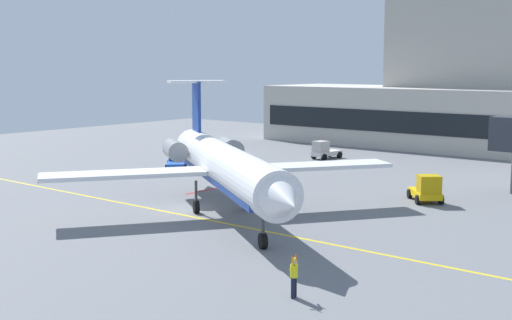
# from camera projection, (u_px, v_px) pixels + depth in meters

# --- Properties ---
(ground) EXTENTS (120.00, 120.00, 0.11)m
(ground) POSITION_uv_depth(u_px,v_px,m) (188.00, 211.00, 48.68)
(ground) COLOR slate
(terminal_building) EXTENTS (60.30, 14.74, 19.07)m
(terminal_building) POSITION_uv_depth(u_px,v_px,m) (512.00, 89.00, 80.52)
(terminal_building) COLOR #B7B2A8
(terminal_building) RESTS_ON ground
(regional_jet) EXTENTS (25.65, 21.75, 9.03)m
(regional_jet) POSITION_uv_depth(u_px,v_px,m) (224.00, 165.00, 47.00)
(regional_jet) COLOR white
(regional_jet) RESTS_ON ground
(baggage_tug) EXTENTS (3.57, 3.72, 2.14)m
(baggage_tug) POSITION_uv_depth(u_px,v_px,m) (427.00, 190.00, 51.27)
(baggage_tug) COLOR #E5B20C
(baggage_tug) RESTS_ON ground
(pushback_tractor) EXTENTS (4.08, 4.19, 1.71)m
(pushback_tractor) POSITION_uv_depth(u_px,v_px,m) (176.00, 161.00, 67.90)
(pushback_tractor) COLOR #1E4CB2
(pushback_tractor) RESTS_ON ground
(belt_loader) EXTENTS (2.15, 3.87, 2.02)m
(belt_loader) POSITION_uv_depth(u_px,v_px,m) (324.00, 151.00, 75.08)
(belt_loader) COLOR silver
(belt_loader) RESTS_ON ground
(marshaller) EXTENTS (0.34, 0.83, 1.94)m
(marshaller) POSITION_uv_depth(u_px,v_px,m) (294.00, 276.00, 30.19)
(marshaller) COLOR #191E33
(marshaller) RESTS_ON ground
(safety_cone_alpha) EXTENTS (0.47, 0.47, 0.55)m
(safety_cone_alpha) POSITION_uv_depth(u_px,v_px,m) (251.00, 195.00, 53.07)
(safety_cone_alpha) COLOR orange
(safety_cone_alpha) RESTS_ON ground
(safety_cone_bravo) EXTENTS (0.47, 0.47, 0.55)m
(safety_cone_bravo) POSITION_uv_depth(u_px,v_px,m) (299.00, 190.00, 54.94)
(safety_cone_bravo) COLOR orange
(safety_cone_bravo) RESTS_ON ground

